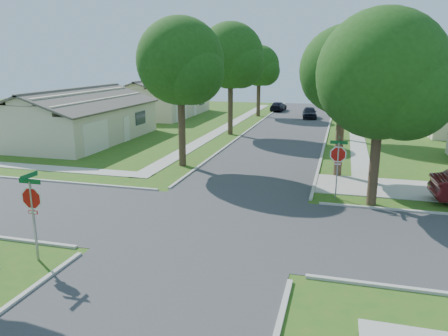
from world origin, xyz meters
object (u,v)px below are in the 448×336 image
tree_w_far (259,68)px  house_nw_far (161,102)px  house_nw_near (78,122)px  tree_e_mid (346,62)px  stop_sign_sw (32,202)px  tree_w_near (181,65)px  tree_ne_corner (383,81)px  car_curb_west (278,106)px  tree_w_mid (231,59)px  tree_e_far (346,64)px  car_curb_east (310,112)px  stop_sign_ne (338,157)px  tree_e_near (345,75)px

tree_w_far → house_nw_far: tree_w_far is taller
house_nw_near → tree_e_mid: bearing=16.2°
stop_sign_sw → tree_w_near: tree_w_near is taller
tree_ne_corner → car_curb_west: tree_ne_corner is taller
stop_sign_sw → tree_w_mid: 26.09m
tree_e_mid → house_nw_near: size_ratio=0.68×
tree_e_far → tree_w_near: (-9.40, -25.00, 0.14)m
tree_e_mid → house_nw_near: tree_e_mid is taller
tree_w_near → car_curb_east: (5.84, 24.74, -5.47)m
tree_e_far → car_curb_west: 11.20m
house_nw_near → car_curb_west: (12.79, 24.75, -0.94)m
house_nw_far → car_curb_west: house_nw_far is taller
tree_ne_corner → house_nw_near: 25.15m
tree_e_mid → car_curb_east: (-3.56, 12.74, -5.61)m
stop_sign_ne → tree_w_mid: tree_w_mid is taller
tree_e_mid → tree_w_far: 16.06m
tree_w_mid → car_curb_west: (1.44, 18.74, -5.91)m
tree_e_far → house_nw_near: (-20.75, -19.01, -4.46)m
tree_w_mid → stop_sign_sw: bearing=-90.1°
car_curb_east → car_curb_west: 7.44m
stop_sign_sw → house_nw_near: bearing=119.8°
house_nw_near → car_curb_west: size_ratio=3.44×
tree_w_near → house_nw_far: bearing=116.3°
tree_ne_corner → house_nw_far: size_ratio=0.64×
tree_e_near → car_curb_west: size_ratio=2.09×
tree_e_mid → house_nw_far: (-20.75, 10.99, -4.74)m
tree_w_near → house_nw_near: (-11.35, 5.99, -4.60)m
car_curb_west → tree_e_far: bearing=147.6°
stop_sign_ne → house_nw_far: bearing=127.2°
tree_e_mid → car_curb_east: size_ratio=2.43×
car_curb_east → car_curb_west: size_ratio=0.96×
stop_sign_ne → car_curb_west: size_ratio=0.75×
stop_sign_ne → tree_e_far: bearing=89.9°
tree_e_mid → tree_w_mid: tree_w_mid is taller
tree_e_far → tree_ne_corner: (1.61, -29.80, -0.39)m
tree_e_near → car_curb_west: tree_e_near is taller
stop_sign_ne → tree_e_near: tree_e_near is taller
stop_sign_ne → tree_e_near: 5.62m
house_nw_near → car_curb_east: size_ratio=3.59×
stop_sign_ne → tree_w_near: tree_w_near is taller
tree_w_far → tree_w_mid: bearing=-90.0°
tree_w_near → house_nw_far: (-11.35, 22.99, -4.60)m
tree_e_near → car_curb_west: bearing=104.5°
stop_sign_ne → tree_ne_corner: (1.66, -0.49, 3.56)m
house_nw_near → stop_sign_ne: bearing=-26.5°
car_curb_west → car_curb_east: bearing=129.7°
tree_w_near → house_nw_far: size_ratio=0.66×
tree_e_far → car_curb_east: 6.41m
tree_ne_corner → tree_w_near: bearing=156.4°
tree_w_near → car_curb_west: size_ratio=2.27×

